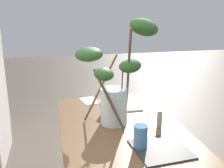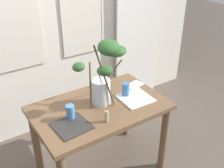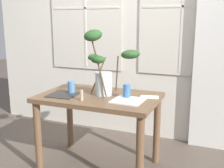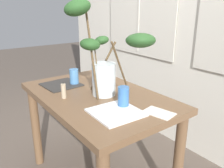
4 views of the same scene
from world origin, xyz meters
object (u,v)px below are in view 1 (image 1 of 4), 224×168
dining_table (120,144)px  pillar_candle (160,119)px  drinking_glass_blue_right (109,100)px  drinking_glass_blue_left (141,137)px  plate_square_right (120,105)px  vase_with_branches (114,79)px  plate_square_left (161,149)px

dining_table → pillar_candle: size_ratio=10.36×
drinking_glass_blue_right → dining_table: bearing=-178.2°
dining_table → drinking_glass_blue_right: drinking_glass_blue_right is taller
drinking_glass_blue_left → plate_square_right: drinking_glass_blue_left is taller
vase_with_branches → plate_square_right: bearing=-22.2°
vase_with_branches → drinking_glass_blue_left: (-0.37, -0.05, -0.22)m
dining_table → drinking_glass_blue_right: size_ratio=8.77×
pillar_candle → drinking_glass_blue_left: bearing=138.4°
drinking_glass_blue_left → plate_square_left: bearing=-112.7°
vase_with_branches → pillar_candle: bearing=-119.6°
drinking_glass_blue_left → drinking_glass_blue_right: bearing=3.7°
vase_with_branches → plate_square_right: vase_with_branches is taller
vase_with_branches → drinking_glass_blue_right: bearing=-3.8°
drinking_glass_blue_right → plate_square_right: bearing=-64.1°
plate_square_right → dining_table: bearing=166.0°
dining_table → plate_square_left: bearing=-159.5°
dining_table → drinking_glass_blue_left: 0.35m
vase_with_branches → drinking_glass_blue_right: (0.22, -0.01, -0.21)m
dining_table → vase_with_branches: 0.42m
drinking_glass_blue_left → drinking_glass_blue_right: drinking_glass_blue_right is taller
dining_table → drinking_glass_blue_left: size_ratio=9.29×
pillar_candle → drinking_glass_blue_right: bearing=33.2°
plate_square_left → drinking_glass_blue_right: bearing=12.1°
dining_table → plate_square_right: size_ratio=4.23×
drinking_glass_blue_right → plate_square_right: 0.12m
dining_table → plate_square_right: bearing=-14.0°
dining_table → pillar_candle: (-0.07, -0.23, 0.18)m
dining_table → drinking_glass_blue_left: drinking_glass_blue_left is taller
dining_table → plate_square_right: (0.34, -0.08, 0.14)m
vase_with_branches → plate_square_left: 0.52m
drinking_glass_blue_right → pillar_candle: drinking_glass_blue_right is taller
drinking_glass_blue_left → plate_square_right: size_ratio=0.46×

